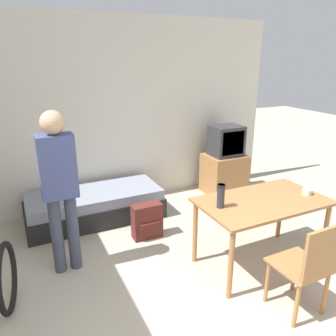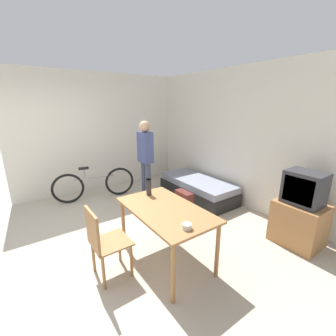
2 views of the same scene
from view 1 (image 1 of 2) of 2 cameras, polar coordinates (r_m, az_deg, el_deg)
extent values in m
cube|color=silver|center=(4.85, -10.52, 9.16)|extent=(5.39, 0.06, 2.70)
cube|color=black|center=(4.66, -12.51, -7.12)|extent=(1.81, 0.78, 0.27)
cube|color=gray|center=(4.58, -12.69, -4.81)|extent=(1.76, 0.76, 0.14)
cube|color=#9E6B3D|center=(5.44, 9.74, -0.97)|extent=(0.64, 0.53, 0.64)
cube|color=#2D2D33|center=(5.28, 10.07, 4.72)|extent=(0.49, 0.39, 0.47)
cube|color=black|center=(5.13, 11.28, 4.24)|extent=(0.40, 0.01, 0.37)
cube|color=#9E6B3D|center=(3.51, 16.16, -5.61)|extent=(1.32, 0.76, 0.03)
cylinder|color=#9E6B3D|center=(3.14, 10.88, -16.20)|extent=(0.05, 0.05, 0.72)
cylinder|color=#9E6B3D|center=(3.89, 25.62, -10.46)|extent=(0.05, 0.05, 0.72)
cylinder|color=#9E6B3D|center=(3.58, 4.74, -11.05)|extent=(0.05, 0.05, 0.72)
cylinder|color=#9E6B3D|center=(4.26, 19.01, -6.99)|extent=(0.05, 0.05, 0.72)
cube|color=#9E6B3D|center=(3.14, 21.83, -15.45)|extent=(0.43, 0.43, 0.02)
cube|color=#9E6B3D|center=(2.92, 25.27, -13.34)|extent=(0.39, 0.04, 0.44)
cylinder|color=#9E6B3D|center=(3.47, 21.19, -16.37)|extent=(0.04, 0.04, 0.43)
cylinder|color=#9E6B3D|center=(3.25, 16.89, -18.37)|extent=(0.04, 0.04, 0.43)
cylinder|color=#9E6B3D|center=(3.30, 25.72, -19.01)|extent=(0.04, 0.04, 0.43)
cylinder|color=#9E6B3D|center=(3.08, 21.48, -21.42)|extent=(0.04, 0.04, 0.43)
torus|color=black|center=(3.31, -26.23, -16.78)|extent=(0.16, 0.64, 0.64)
cylinder|color=#3D4256|center=(3.58, -18.76, -11.07)|extent=(0.12, 0.12, 0.83)
cylinder|color=#3D4256|center=(3.59, -16.20, -10.66)|extent=(0.12, 0.12, 0.83)
cube|color=#424C7F|center=(3.30, -18.71, 0.24)|extent=(0.34, 0.20, 0.62)
sphere|color=tan|center=(3.19, -19.51, 7.48)|extent=(0.23, 0.23, 0.23)
cylinder|color=#2D2D33|center=(3.21, 9.18, -4.83)|extent=(0.07, 0.07, 0.24)
cylinder|color=black|center=(3.17, 9.28, -3.09)|extent=(0.08, 0.08, 0.03)
cylinder|color=beige|center=(3.79, 23.03, -3.83)|extent=(0.10, 0.10, 0.06)
cube|color=#56231E|center=(4.09, -3.67, -9.18)|extent=(0.37, 0.16, 0.44)
cube|color=#56231E|center=(4.04, -3.13, -10.59)|extent=(0.26, 0.03, 0.15)
camera|label=2|loc=(4.41, 53.66, 9.64)|focal=24.00mm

